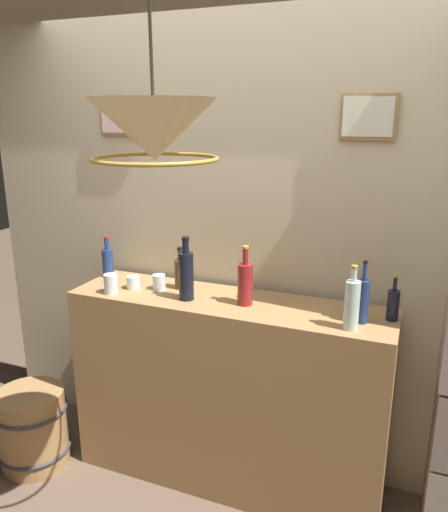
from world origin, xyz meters
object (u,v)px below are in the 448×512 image
liquor_bottle_mezcal (352,304)px  glass_tumbler_shot (111,284)px  liquor_bottle_vodka (363,300)px  liquor_bottle_scotch (186,274)px  pendant_lamp (154,131)px  liquor_bottle_gin (393,304)px  glass_tumbler_rocks (133,282)px  liquor_bottle_tequila (245,283)px  glass_tumbler_highball (159,282)px  liquor_bottle_port (108,262)px  liquor_bottle_rum (180,273)px  wooden_barrel (33,428)px

liquor_bottle_mezcal → glass_tumbler_shot: liquor_bottle_mezcal is taller
liquor_bottle_mezcal → liquor_bottle_vodka: bearing=69.7°
liquor_bottle_scotch → pendant_lamp: pendant_lamp is taller
liquor_bottle_gin → glass_tumbler_rocks: bearing=-176.6°
liquor_bottle_gin → pendant_lamp: size_ratio=0.34×
liquor_bottle_tequila → glass_tumbler_highball: (-0.51, 0.03, -0.07)m
glass_tumbler_highball → liquor_bottle_mezcal: bearing=-7.4°
glass_tumbler_shot → liquor_bottle_tequila: bearing=9.4°
liquor_bottle_tequila → pendant_lamp: 0.98m
liquor_bottle_port → glass_tumbler_shot: size_ratio=2.27×
liquor_bottle_scotch → liquor_bottle_rum: (-0.10, 0.14, -0.05)m
liquor_bottle_rum → liquor_bottle_mezcal: bearing=-11.7°
glass_tumbler_shot → pendant_lamp: bearing=-40.5°
liquor_bottle_rum → liquor_bottle_tequila: (0.41, -0.09, 0.02)m
liquor_bottle_port → liquor_bottle_mezcal: liquor_bottle_mezcal is taller
liquor_bottle_tequila → glass_tumbler_rocks: liquor_bottle_tequila is taller
liquor_bottle_vodka → glass_tumbler_highball: bearing=177.8°
liquor_bottle_scotch → liquor_bottle_port: (-0.59, 0.17, -0.05)m
liquor_bottle_port → liquor_bottle_scotch: bearing=-15.8°
liquor_bottle_rum → wooden_barrel: 1.28m
liquor_bottle_scotch → glass_tumbler_shot: liquor_bottle_scotch is taller
pendant_lamp → glass_tumbler_rocks: bearing=130.2°
liquor_bottle_scotch → liquor_bottle_port: bearing=164.2°
glass_tumbler_rocks → liquor_bottle_gin: bearing=3.4°
pendant_lamp → liquor_bottle_rum: bearing=111.2°
liquor_bottle_vodka → pendant_lamp: bearing=-139.5°
liquor_bottle_gin → liquor_bottle_vodka: bearing=-148.0°
liquor_bottle_tequila → wooden_barrel: liquor_bottle_tequila is taller
liquor_bottle_scotch → liquor_bottle_gin: 1.01m
glass_tumbler_highball → wooden_barrel: (-0.69, -0.33, -0.88)m
wooden_barrel → liquor_bottle_rum: bearing=26.3°
glass_tumbler_rocks → pendant_lamp: bearing=-49.8°
liquor_bottle_tequila → liquor_bottle_vodka: 0.57m
glass_tumbler_highball → wooden_barrel: glass_tumbler_highball is taller
liquor_bottle_rum → liquor_bottle_mezcal: size_ratio=0.79×
liquor_bottle_gin → liquor_bottle_vodka: 0.15m
liquor_bottle_rum → liquor_bottle_vodka: size_ratio=0.79×
liquor_bottle_rum → liquor_bottle_port: bearing=176.6°
glass_tumbler_highball → liquor_bottle_gin: bearing=1.8°
liquor_bottle_vodka → glass_tumbler_rocks: size_ratio=4.04×
liquor_bottle_rum → wooden_barrel: bearing=-153.7°
wooden_barrel → liquor_bottle_mezcal: bearing=6.4°
glass_tumbler_rocks → liquor_bottle_port: bearing=152.6°
liquor_bottle_mezcal → glass_tumbler_shot: size_ratio=2.79×
liquor_bottle_vodka → liquor_bottle_mezcal: (-0.03, -0.09, 0.01)m
liquor_bottle_gin → glass_tumbler_rocks: size_ratio=3.04×
liquor_bottle_scotch → liquor_bottle_rum: 0.18m
liquor_bottle_tequila → glass_tumbler_shot: bearing=-170.6°
liquor_bottle_tequila → glass_tumbler_shot: 0.73m
liquor_bottle_vodka → liquor_bottle_port: bearing=174.9°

